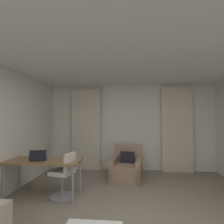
% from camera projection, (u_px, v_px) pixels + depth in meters
% --- Properties ---
extents(wall_window, '(5.12, 0.06, 2.60)m').
position_uv_depth(wall_window, '(130.00, 127.00, 5.59)').
color(wall_window, silver).
rests_on(wall_window, ground).
extents(ceiling, '(5.12, 6.12, 0.06)m').
position_uv_depth(ceiling, '(131.00, 45.00, 2.63)').
color(ceiling, white).
rests_on(ceiling, wall_left).
extents(curtain_left_panel, '(0.90, 0.06, 2.50)m').
position_uv_depth(curtain_left_panel, '(86.00, 129.00, 5.59)').
color(curtain_left_panel, beige).
rests_on(curtain_left_panel, ground).
extents(curtain_right_panel, '(0.90, 0.06, 2.50)m').
position_uv_depth(curtain_right_panel, '(177.00, 129.00, 5.33)').
color(curtain_right_panel, beige).
rests_on(curtain_right_panel, ground).
extents(armchair, '(0.86, 0.93, 0.83)m').
position_uv_depth(armchair, '(127.00, 168.00, 4.67)').
color(armchair, '#997A66').
rests_on(armchair, ground).
extents(desk, '(1.46, 0.60, 0.72)m').
position_uv_depth(desk, '(44.00, 163.00, 3.67)').
color(desk, olive).
rests_on(desk, ground).
extents(desk_chair, '(0.48, 0.48, 0.88)m').
position_uv_depth(desk_chair, '(64.00, 178.00, 3.59)').
color(desk_chair, gray).
rests_on(desk_chair, ground).
extents(laptop, '(0.37, 0.32, 0.22)m').
position_uv_depth(laptop, '(39.00, 158.00, 3.62)').
color(laptop, '#2D2D33').
rests_on(laptop, desk).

